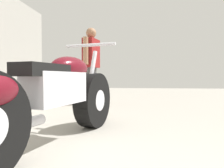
% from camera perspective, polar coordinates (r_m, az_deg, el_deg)
% --- Properties ---
extents(ground_plane, '(16.74, 16.74, 0.00)m').
position_cam_1_polar(ground_plane, '(3.69, 2.39, -7.91)').
color(ground_plane, '#9E998E').
extents(motorcycle_maroon_cruiser, '(0.85, 2.19, 1.03)m').
position_cam_1_polar(motorcycle_maroon_cruiser, '(1.97, -15.60, -3.67)').
color(motorcycle_maroon_cruiser, black).
rests_on(motorcycle_maroon_cruiser, ground_plane).
extents(mechanic_in_blue, '(0.34, 0.71, 1.76)m').
position_cam_1_polar(mechanic_in_blue, '(4.94, -5.62, 6.13)').
color(mechanic_in_blue, '#4C4C4C').
rests_on(mechanic_in_blue, ground_plane).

